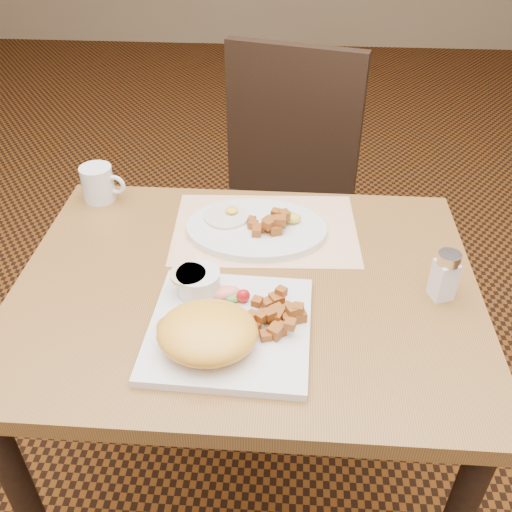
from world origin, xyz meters
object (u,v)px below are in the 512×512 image
object	(u,v)px
plate_oval	(256,229)
salt_shaker	(445,275)
coffee_mug	(99,183)
plate_square	(230,329)
table	(247,323)
chair_far	(281,196)

from	to	relation	value
plate_oval	salt_shaker	xyz separation A→B (m)	(0.36, -0.18, 0.04)
coffee_mug	plate_square	bearing A→B (deg)	-50.16
table	chair_far	size ratio (longest dim) A/B	0.93
table	salt_shaker	size ratio (longest dim) A/B	9.00
plate_oval	chair_far	bearing A→B (deg)	85.52
salt_shaker	coffee_mug	xyz separation A→B (m)	(-0.74, 0.30, -0.01)
table	plate_oval	world-z (taller)	plate_oval
plate_square	chair_far	bearing A→B (deg)	85.43
plate_oval	coffee_mug	size ratio (longest dim) A/B	2.85
table	plate_oval	xyz separation A→B (m)	(0.01, 0.17, 0.12)
plate_square	table	bearing A→B (deg)	82.88
plate_square	plate_oval	bearing A→B (deg)	85.27
chair_far	salt_shaker	world-z (taller)	chair_far
plate_square	salt_shaker	distance (m)	0.41
table	plate_oval	distance (m)	0.21
table	plate_square	size ratio (longest dim) A/B	3.21
plate_oval	coffee_mug	world-z (taller)	coffee_mug
plate_square	salt_shaker	size ratio (longest dim) A/B	2.80
chair_far	plate_square	xyz separation A→B (m)	(-0.07, -0.82, 0.22)
plate_square	coffee_mug	distance (m)	0.55
plate_square	plate_oval	xyz separation A→B (m)	(0.03, 0.31, 0.00)
coffee_mug	salt_shaker	bearing A→B (deg)	-22.08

